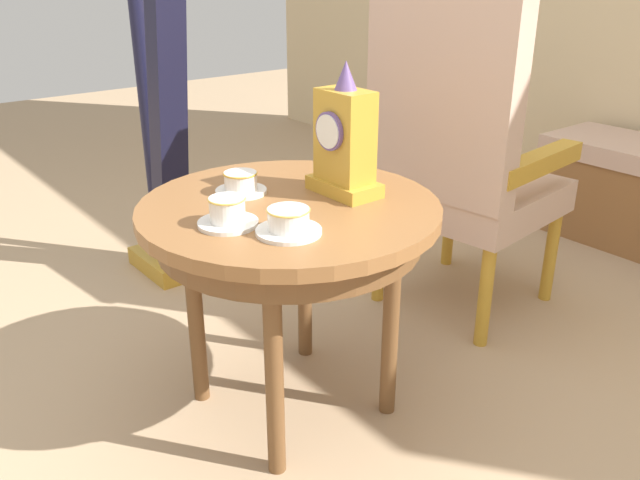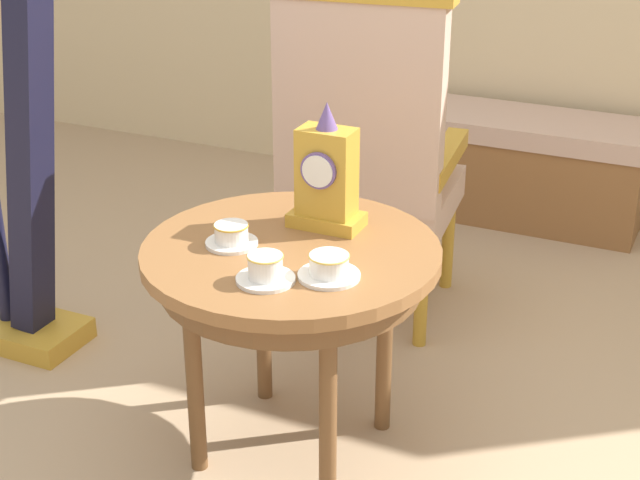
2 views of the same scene
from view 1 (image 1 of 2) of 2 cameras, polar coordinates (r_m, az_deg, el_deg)
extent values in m
plane|color=tan|center=(1.86, -3.12, -15.86)|extent=(10.00, 10.00, 0.00)
cylinder|color=brown|center=(1.67, -2.64, 2.59)|extent=(0.76, 0.76, 0.03)
cylinder|color=brown|center=(1.68, -2.61, 0.92)|extent=(0.67, 0.67, 0.07)
cylinder|color=brown|center=(1.78, 6.08, -6.92)|extent=(0.04, 0.04, 0.57)
cylinder|color=brown|center=(2.03, -1.33, -2.79)|extent=(0.04, 0.04, 0.57)
cylinder|color=brown|center=(1.85, -10.65, -5.92)|extent=(0.04, 0.04, 0.57)
cylinder|color=brown|center=(1.57, -3.95, -11.23)|extent=(0.04, 0.04, 0.57)
cylinder|color=white|center=(1.74, -6.77, 4.17)|extent=(0.13, 0.13, 0.01)
cylinder|color=white|center=(1.73, -6.81, 5.05)|extent=(0.08, 0.08, 0.05)
torus|color=gold|center=(1.73, -6.85, 5.69)|extent=(0.09, 0.09, 0.00)
cylinder|color=white|center=(1.53, -7.88, 1.44)|extent=(0.14, 0.14, 0.01)
cylinder|color=white|center=(1.52, -7.94, 2.61)|extent=(0.08, 0.08, 0.06)
torus|color=gold|center=(1.51, -8.00, 3.52)|extent=(0.09, 0.09, 0.00)
cylinder|color=white|center=(1.48, -2.70, 0.75)|extent=(0.15, 0.15, 0.01)
cylinder|color=white|center=(1.47, -2.72, 1.81)|extent=(0.09, 0.09, 0.05)
torus|color=gold|center=(1.46, -2.74, 2.60)|extent=(0.10, 0.10, 0.00)
cube|color=gold|center=(1.73, 2.09, 4.61)|extent=(0.19, 0.11, 0.04)
cube|color=gold|center=(1.69, 2.15, 8.89)|extent=(0.14, 0.09, 0.23)
cylinder|color=#664C8C|center=(1.65, 0.80, 9.29)|extent=(0.10, 0.01, 0.10)
cylinder|color=white|center=(1.65, 0.64, 9.26)|extent=(0.08, 0.00, 0.08)
cone|color=#664C8C|center=(1.66, 2.23, 13.92)|extent=(0.06, 0.06, 0.07)
cube|color=#CCA893|center=(2.37, 12.77, 3.75)|extent=(0.58, 0.58, 0.11)
cube|color=#CCA893|center=(2.10, 10.36, 12.05)|extent=(0.53, 0.15, 0.64)
cube|color=gold|center=(2.22, 18.15, 6.28)|extent=(0.12, 0.47, 0.06)
cube|color=gold|center=(2.45, 8.56, 8.70)|extent=(0.12, 0.47, 0.06)
cylinder|color=gold|center=(2.54, 19.16, -1.25)|extent=(0.04, 0.04, 0.35)
cylinder|color=gold|center=(2.74, 11.00, 1.39)|extent=(0.04, 0.04, 0.35)
cylinder|color=gold|center=(2.19, 13.95, -4.70)|extent=(0.04, 0.04, 0.35)
cylinder|color=gold|center=(2.41, 5.06, -1.36)|extent=(0.04, 0.04, 0.35)
cube|color=gold|center=(2.76, -12.50, -1.69)|extent=(0.32, 0.24, 0.07)
cylinder|color=#191933|center=(2.63, -15.13, 15.72)|extent=(0.06, 0.06, 1.59)
cube|color=black|center=(2.46, -12.97, 13.80)|extent=(0.28, 0.11, 1.46)
camera|label=2|loc=(1.19, -120.73, 11.51)|focal=54.71mm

